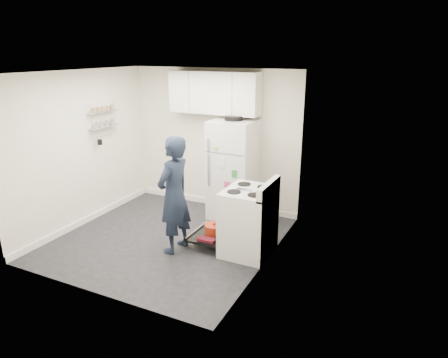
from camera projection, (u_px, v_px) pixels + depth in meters
The scene contains 7 objects.
room at pixel (164, 163), 5.84m from camera, with size 3.21×3.21×2.51m.
electric_range at pixel (248, 222), 5.64m from camera, with size 0.66×0.76×1.10m.
open_oven_door at pixel (212, 232), 5.97m from camera, with size 0.55×0.70×0.22m.
refrigerator at pixel (233, 169), 6.76m from camera, with size 0.72×0.74×1.76m.
upper_cabinets at pixel (214, 93), 6.72m from camera, with size 1.60×0.33×0.70m, color silver.
wall_shelf_rack at pixel (103, 119), 6.70m from camera, with size 0.14×0.60×0.61m.
person at pixel (174, 195), 5.59m from camera, with size 0.62×0.40×1.69m, color #161E30.
Camera 1 is at (3.19, -4.67, 2.78)m, focal length 32.00 mm.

